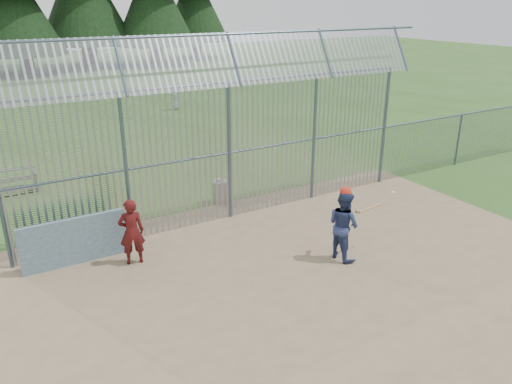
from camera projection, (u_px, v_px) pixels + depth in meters
ground at (298, 267)px, 12.16m from camera, size 120.00×120.00×0.00m
dirt_infield at (310, 276)px, 11.76m from camera, size 14.00×10.00×0.02m
dugout_wall at (74, 241)px, 12.09m from camera, size 2.50×0.12×1.20m
batter at (343, 225)px, 12.28m from camera, size 0.73×0.91×1.78m
onlooker at (132, 232)px, 12.04m from camera, size 0.68×0.51×1.68m
bg_kid_standing at (175, 98)px, 29.15m from camera, size 0.80×0.80×1.40m
batting_gear at (351, 195)px, 12.04m from camera, size 1.61×0.39×0.70m
trash_can at (220, 192)px, 15.88m from camera, size 0.56×0.56×0.82m
backstop_fence at (284, 133)px, 14.92m from camera, size 20.09×0.81×5.30m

